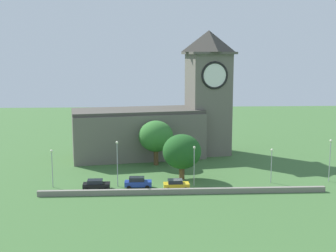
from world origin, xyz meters
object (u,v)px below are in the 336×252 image
object	(u,v)px
streetlamp_west_end	(52,162)
tree_riverside_west	(182,152)
car_blue	(138,182)
church	(164,117)
car_black	(96,184)
streetlamp_central	(194,159)
car_yellow	(176,184)
streetlamp_west_mid	(117,157)
tree_riverside_east	(156,136)
streetlamp_east_mid	(272,160)
streetlamp_east_end	(330,154)

from	to	relation	value
streetlamp_west_end	tree_riverside_west	distance (m)	22.39
car_blue	tree_riverside_west	distance (m)	10.08
church	streetlamp_west_end	bearing A→B (deg)	-130.61
car_black	car_blue	distance (m)	6.89
car_black	streetlamp_central	world-z (taller)	streetlamp_central
car_yellow	streetlamp_central	bearing A→B (deg)	32.29
streetlamp_west_end	streetlamp_west_mid	distance (m)	10.92
tree_riverside_east	streetlamp_east_mid	bearing A→B (deg)	-34.89
car_blue	streetlamp_east_mid	size ratio (longest dim) A/B	0.75
car_blue	streetlamp_west_mid	bearing A→B (deg)	162.66
church	car_black	world-z (taller)	church
church	car_yellow	world-z (taller)	church
car_blue	streetlamp_central	world-z (taller)	streetlamp_central
streetlamp_west_end	streetlamp_east_mid	xyz separation A→B (m)	(37.39, 0.66, -0.22)
car_yellow	streetlamp_west_mid	distance (m)	10.85
streetlamp_west_mid	streetlamp_east_mid	distance (m)	26.54
car_yellow	streetlamp_east_mid	distance (m)	17.37
tree_riverside_west	streetlamp_east_end	bearing A→B (deg)	-6.03
streetlamp_central	streetlamp_east_mid	distance (m)	13.63
church	streetlamp_west_mid	bearing A→B (deg)	-110.97
car_yellow	streetlamp_west_end	xyz separation A→B (m)	(-20.62, 2.44, 3.49)
church	streetlamp_east_end	bearing A→B (deg)	-38.50
streetlamp_east_end	tree_riverside_west	xyz separation A→B (m)	(-25.71, 2.72, 0.08)
streetlamp_east_mid	tree_riverside_east	xyz separation A→B (m)	(-19.64, 13.70, 1.74)
streetlamp_central	streetlamp_east_end	bearing A→B (deg)	3.23
streetlamp_east_mid	tree_riverside_east	bearing A→B (deg)	145.11
tree_riverside_west	car_blue	bearing A→B (deg)	-147.52
streetlamp_central	tree_riverside_east	size ratio (longest dim) A/B	0.76
church	car_black	bearing A→B (deg)	-116.61
car_blue	streetlamp_west_end	xyz separation A→B (m)	(-14.30, 1.30, 3.39)
streetlamp_central	streetlamp_west_end	bearing A→B (deg)	178.98
car_black	streetlamp_west_end	distance (m)	8.37
streetlamp_east_end	tree_riverside_east	xyz separation A→B (m)	(-30.04, 13.43, 0.91)
car_yellow	streetlamp_west_end	world-z (taller)	streetlamp_west_end
car_yellow	streetlamp_west_end	size ratio (longest dim) A/B	0.67
streetlamp_west_mid	streetlamp_east_end	bearing A→B (deg)	1.82
car_black	tree_riverside_east	distance (m)	19.71
car_yellow	streetlamp_east_mid	bearing A→B (deg)	10.50
streetlamp_west_mid	streetlamp_west_end	bearing A→B (deg)	178.74
streetlamp_west_end	car_black	bearing A→B (deg)	-12.58
car_blue	car_yellow	size ratio (longest dim) A/B	1.05
streetlamp_west_mid	car_yellow	bearing A→B (deg)	-12.76
streetlamp_east_mid	tree_riverside_west	distance (m)	15.62
streetlamp_east_end	car_blue	bearing A→B (deg)	-176.18
tree_riverside_east	tree_riverside_west	bearing A→B (deg)	-67.98
streetlamp_west_end	streetlamp_east_end	bearing A→B (deg)	1.12
car_black	streetlamp_east_end	xyz separation A→B (m)	(40.37, 2.59, 4.12)
car_blue	streetlamp_east_end	world-z (taller)	streetlamp_east_end
streetlamp_west_end	tree_riverside_west	size ratio (longest dim) A/B	0.79
streetlamp_east_mid	streetlamp_east_end	world-z (taller)	streetlamp_east_end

